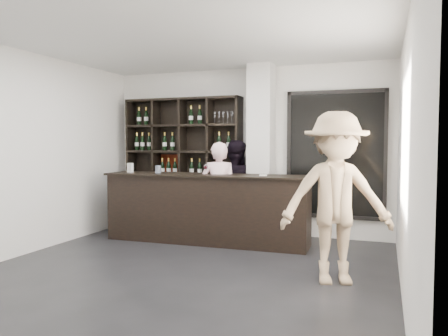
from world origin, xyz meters
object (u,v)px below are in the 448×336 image
at_px(tasting_counter, 206,208).
at_px(wine_shelf, 183,164).
at_px(customer, 336,198).
at_px(taster_pink, 219,192).
at_px(taster_black, 234,188).

bearing_deg(tasting_counter, wine_shelf, 132.55).
relative_size(tasting_counter, customer, 1.71).
relative_size(wine_shelf, taster_pink, 1.49).
bearing_deg(customer, tasting_counter, 130.26).
distance_m(wine_shelf, taster_pink, 1.27).
xyz_separation_m(wine_shelf, taster_pink, (0.98, -0.72, -0.39)).
bearing_deg(taster_pink, wine_shelf, -47.09).
bearing_deg(taster_black, wine_shelf, -18.72).
xyz_separation_m(tasting_counter, customer, (2.15, -1.35, 0.42)).
relative_size(wine_shelf, customer, 1.23).
relative_size(tasting_counter, taster_pink, 2.07).
xyz_separation_m(wine_shelf, customer, (2.95, -2.17, -0.23)).
relative_size(taster_pink, taster_black, 0.98).
bearing_deg(taster_pink, taster_black, -108.45).
bearing_deg(wine_shelf, taster_black, -8.93).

